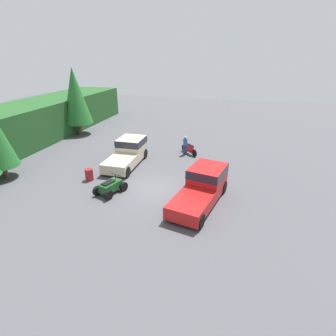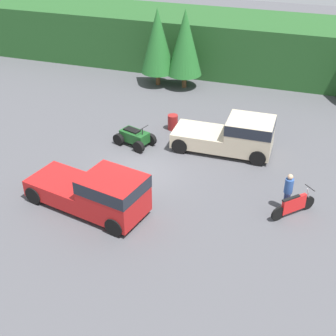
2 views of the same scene
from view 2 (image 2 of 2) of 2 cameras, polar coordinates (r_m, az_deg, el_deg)
The scene contains 10 objects.
ground_plane at distance 22.93m, azimuth -3.58°, elevation -0.68°, with size 80.00×80.00×0.00m, color #4C4C51.
hillside_backdrop at distance 36.20m, azimuth 5.94°, elevation 14.99°, with size 44.00×6.00×3.84m.
tree_left at distance 32.32m, azimuth -1.28°, elevation 15.24°, with size 2.31×2.31×5.24m.
tree_mid_left at distance 31.86m, azimuth 2.08°, elevation 15.03°, with size 2.33×2.33×5.29m.
pickup_truck_red at distance 20.00m, azimuth -8.53°, elevation -2.86°, with size 5.76×3.19×1.98m.
pickup_truck_second at distance 24.47m, azimuth 8.13°, elevation 4.06°, with size 5.19×2.22×1.98m.
dirt_bike at distance 20.62m, azimuth 15.07°, elevation -4.41°, with size 1.66×1.74×1.15m.
quad_atv at distance 25.24m, azimuth -4.10°, elevation 3.78°, with size 2.34×1.83×1.17m.
rider_person at distance 20.61m, azimuth 14.43°, elevation -2.68°, with size 0.50×0.50×1.78m.
steel_barrel at distance 26.84m, azimuth 0.59°, elevation 5.60°, with size 0.58×0.58×0.88m.
Camera 2 is at (7.45, -17.87, 12.29)m, focal length 50.00 mm.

